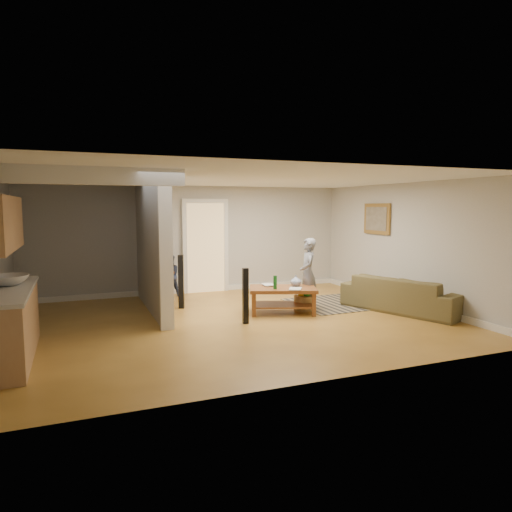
# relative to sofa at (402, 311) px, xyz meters

# --- Properties ---
(ground) EXTENTS (7.50, 7.50, 0.00)m
(ground) POSITION_rel_sofa_xyz_m (-3.30, 0.43, 0.00)
(ground) COLOR olive
(ground) RESTS_ON ground
(room_shell) EXTENTS (7.54, 6.02, 2.52)m
(room_shell) POSITION_rel_sofa_xyz_m (-4.37, 0.86, 1.46)
(room_shell) COLOR #B0AEA9
(room_shell) RESTS_ON ground
(area_rug) EXTENTS (2.37, 1.76, 0.01)m
(area_rug) POSITION_rel_sofa_xyz_m (-0.55, 1.09, 0.01)
(area_rug) COLOR black
(area_rug) RESTS_ON ground
(sofa) EXTENTS (1.69, 2.47, 0.67)m
(sofa) POSITION_rel_sofa_xyz_m (0.00, 0.00, 0.00)
(sofa) COLOR #403120
(sofa) RESTS_ON ground
(coffee_table) EXTENTS (1.43, 1.12, 0.74)m
(coffee_table) POSITION_rel_sofa_xyz_m (-2.20, 0.72, 0.38)
(coffee_table) COLOR brown
(coffee_table) RESTS_ON ground
(tv_console) EXTENTS (0.46, 1.15, 0.98)m
(tv_console) POSITION_rel_sofa_xyz_m (-4.24, 2.59, 0.65)
(tv_console) COLOR brown
(tv_console) RESTS_ON ground
(speaker_left) EXTENTS (0.11, 0.11, 0.97)m
(speaker_left) POSITION_rel_sofa_xyz_m (-3.16, 0.24, 0.48)
(speaker_left) COLOR black
(speaker_left) RESTS_ON ground
(speaker_right) EXTENTS (0.14, 0.14, 1.07)m
(speaker_right) POSITION_rel_sofa_xyz_m (-3.93, 1.83, 0.54)
(speaker_right) COLOR black
(speaker_right) RESTS_ON ground
(toy_basket) EXTENTS (0.44, 0.44, 0.39)m
(toy_basket) POSITION_rel_sofa_xyz_m (-1.71, 0.79, 0.16)
(toy_basket) COLOR #A68B47
(toy_basket) RESTS_ON ground
(child) EXTENTS (0.48, 0.59, 1.40)m
(child) POSITION_rel_sofa_xyz_m (-1.59, 0.91, 0.00)
(child) COLOR slate
(child) RESTS_ON ground
(toddler) EXTENTS (0.46, 0.36, 0.95)m
(toddler) POSITION_rel_sofa_xyz_m (-3.90, 3.13, 0.00)
(toddler) COLOR #202944
(toddler) RESTS_ON ground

